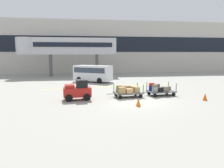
% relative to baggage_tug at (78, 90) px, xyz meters
% --- Properties ---
extents(ground_plane, '(120.00, 120.00, 0.00)m').
position_rel_baggage_tug_xyz_m(ground_plane, '(4.48, -1.16, -0.75)').
color(ground_plane, '#9E9B91').
extents(apron_lead_line, '(14.85, 2.76, 0.01)m').
position_rel_baggage_tug_xyz_m(apron_lead_line, '(3.78, 6.71, -0.75)').
color(apron_lead_line, yellow).
rests_on(apron_lead_line, ground_plane).
extents(terminal_building, '(63.20, 2.51, 9.71)m').
position_rel_baggage_tug_xyz_m(terminal_building, '(4.48, 24.83, 4.11)').
color(terminal_building, '#BCB7AD').
rests_on(terminal_building, ground_plane).
extents(jet_bridge, '(15.45, 3.00, 6.07)m').
position_rel_baggage_tug_xyz_m(jet_bridge, '(-2.22, 18.84, 3.97)').
color(jet_bridge, '#B7B7BC').
rests_on(jet_bridge, ground_plane).
extents(baggage_tug, '(2.21, 1.42, 1.58)m').
position_rel_baggage_tug_xyz_m(baggage_tug, '(0.00, 0.00, 0.00)').
color(baggage_tug, red).
rests_on(baggage_tug, ground_plane).
extents(baggage_cart_lead, '(3.06, 1.64, 1.10)m').
position_rel_baggage_tug_xyz_m(baggage_cart_lead, '(4.11, 0.44, -0.22)').
color(baggage_cart_lead, '#4C4C4F').
rests_on(baggage_cart_lead, ground_plane).
extents(baggage_cart_middle, '(3.06, 1.64, 1.10)m').
position_rel_baggage_tug_xyz_m(baggage_cart_middle, '(7.01, 0.78, -0.23)').
color(baggage_cart_middle, '#4C4C4F').
rests_on(baggage_cart_middle, ground_plane).
extents(shuttle_van, '(5.03, 4.29, 2.10)m').
position_rel_baggage_tug_xyz_m(shuttle_van, '(1.90, 10.95, 0.48)').
color(shuttle_van, silver).
rests_on(shuttle_van, ground_plane).
extents(safety_cone_near, '(0.36, 0.36, 0.55)m').
position_rel_baggage_tug_xyz_m(safety_cone_near, '(9.73, -1.69, -0.48)').
color(safety_cone_near, '#EA590F').
rests_on(safety_cone_near, ground_plane).
extents(safety_cone_far, '(0.36, 0.36, 0.55)m').
position_rel_baggage_tug_xyz_m(safety_cone_far, '(4.11, -2.79, -0.48)').
color(safety_cone_far, orange).
rests_on(safety_cone_far, ground_plane).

